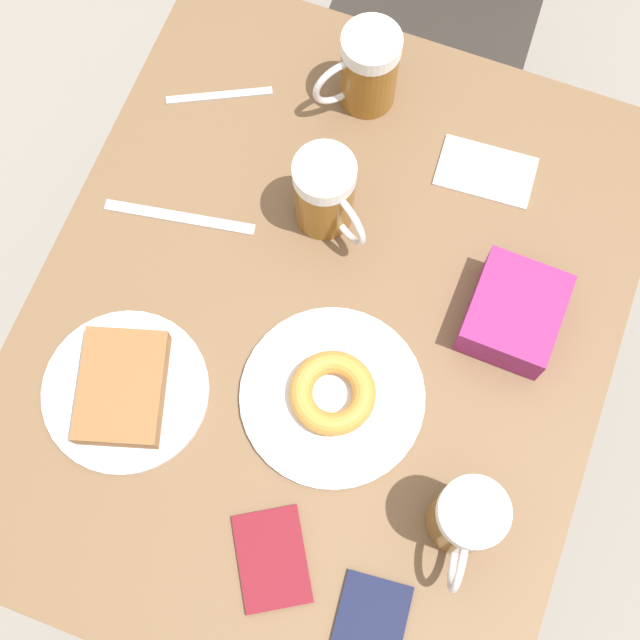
# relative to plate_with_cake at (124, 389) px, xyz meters

# --- Properties ---
(ground_plane) EXTENTS (8.00, 8.00, 0.00)m
(ground_plane) POSITION_rel_plate_with_cake_xyz_m (0.22, 0.19, -0.76)
(ground_plane) COLOR gray
(table) EXTENTS (0.81, 1.00, 0.74)m
(table) POSITION_rel_plate_with_cake_xyz_m (0.22, 0.19, -0.08)
(table) COLOR brown
(table) RESTS_ON ground_plane
(plate_with_cake) EXTENTS (0.23, 0.23, 0.04)m
(plate_with_cake) POSITION_rel_plate_with_cake_xyz_m (0.00, 0.00, 0.00)
(plate_with_cake) COLOR silver
(plate_with_cake) RESTS_ON table
(plate_with_donut) EXTENTS (0.26, 0.26, 0.04)m
(plate_with_donut) POSITION_rel_plate_with_cake_xyz_m (0.27, 0.09, -0.00)
(plate_with_donut) COLOR silver
(plate_with_donut) RESTS_ON table
(beer_mug_left) EXTENTS (0.09, 0.14, 0.14)m
(beer_mug_left) POSITION_rel_plate_with_cake_xyz_m (0.48, -0.01, 0.06)
(beer_mug_left) COLOR #8C5619
(beer_mug_left) RESTS_ON table
(beer_mug_center) EXTENTS (0.11, 0.12, 0.14)m
(beer_mug_center) POSITION_rel_plate_with_cake_xyz_m (0.15, 0.55, 0.06)
(beer_mug_center) COLOR #8C5619
(beer_mug_center) RESTS_ON table
(beer_mug_right) EXTENTS (0.12, 0.10, 0.14)m
(beer_mug_right) POSITION_rel_plate_with_cake_xyz_m (0.16, 0.34, 0.06)
(beer_mug_right) COLOR #8C5619
(beer_mug_right) RESTS_ON table
(napkin_folded) EXTENTS (0.15, 0.10, 0.00)m
(napkin_folded) POSITION_rel_plate_with_cake_xyz_m (0.36, 0.49, -0.01)
(napkin_folded) COLOR white
(napkin_folded) RESTS_ON table
(fork) EXTENTS (0.15, 0.08, 0.00)m
(fork) POSITION_rel_plate_with_cake_xyz_m (-0.06, 0.48, -0.01)
(fork) COLOR silver
(fork) RESTS_ON table
(knife) EXTENTS (0.22, 0.05, 0.00)m
(knife) POSITION_rel_plate_with_cake_xyz_m (-0.03, 0.27, -0.02)
(knife) COLOR silver
(knife) RESTS_ON table
(passport_near_edge) EXTENTS (0.10, 0.13, 0.01)m
(passport_near_edge) POSITION_rel_plate_with_cake_xyz_m (0.42, -0.17, -0.01)
(passport_near_edge) COLOR #141938
(passport_near_edge) RESTS_ON table
(passport_far_edge) EXTENTS (0.14, 0.15, 0.01)m
(passport_far_edge) POSITION_rel_plate_with_cake_xyz_m (0.27, -0.14, -0.01)
(passport_far_edge) COLOR maroon
(passport_far_edge) RESTS_ON table
(blue_pouch) EXTENTS (0.13, 0.14, 0.07)m
(blue_pouch) POSITION_rel_plate_with_cake_xyz_m (0.46, 0.28, 0.02)
(blue_pouch) COLOR #8C2366
(blue_pouch) RESTS_ON table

